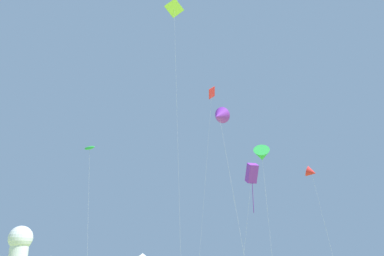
% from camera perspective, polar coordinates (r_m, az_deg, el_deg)
% --- Properties ---
extents(kite_purple_delta, '(3.19, 2.92, 16.11)m').
position_cam_1_polar(kite_purple_delta, '(38.17, 4.01, 1.77)').
color(kite_purple_delta, purple).
rests_on(kite_purple_delta, ground).
extents(kite_green_delta, '(2.22, 3.52, 14.24)m').
position_cam_1_polar(kite_green_delta, '(44.99, 10.18, -3.91)').
color(kite_green_delta, green).
rests_on(kite_green_delta, ground).
extents(kite_purple_box, '(3.13, 2.81, 15.79)m').
position_cam_1_polar(kite_purple_box, '(59.77, 8.73, -6.57)').
color(kite_purple_box, purple).
rests_on(kite_purple_box, ground).
extents(kite_red_delta, '(2.50, 3.32, 15.02)m').
position_cam_1_polar(kite_red_delta, '(60.41, 17.05, -6.20)').
color(kite_red_delta, red).
rests_on(kite_red_delta, ground).
extents(kite_green_parafoil, '(2.81, 3.30, 17.55)m').
position_cam_1_polar(kite_green_parafoil, '(58.33, -14.74, -2.88)').
color(kite_green_parafoil, green).
rests_on(kite_green_parafoil, ground).
extents(kite_red_diamond, '(3.02, 2.39, 29.86)m').
position_cam_1_polar(kite_red_diamond, '(66.23, 2.89, 4.83)').
color(kite_red_diamond, red).
rests_on(kite_red_diamond, ground).
extents(kite_lime_diamond, '(2.95, 2.10, 38.55)m').
position_cam_1_polar(kite_lime_diamond, '(60.03, -2.61, 16.79)').
color(kite_lime_diamond, '#99DB2D').
rests_on(kite_lime_diamond, ground).
extents(observatory_dome, '(6.40, 6.40, 10.80)m').
position_cam_1_polar(observatory_dome, '(118.06, -23.86, -15.25)').
color(observatory_dome, white).
rests_on(observatory_dome, ground).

